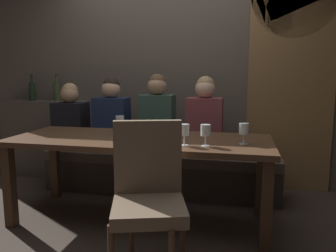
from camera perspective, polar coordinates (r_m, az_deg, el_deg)
name	(u,v)px	position (r m, az deg, el deg)	size (l,w,h in m)	color
ground	(141,220)	(3.05, -4.71, -15.80)	(9.00, 9.00, 0.00)	#382D26
back_wall_tiled	(170,55)	(3.96, 0.32, 12.14)	(6.00, 0.12, 3.00)	brown
arched_door	(292,66)	(3.84, 20.51, 9.69)	(0.90, 0.05, 2.55)	olive
back_counter	(47,138)	(4.46, -20.08, -1.99)	(1.10, 0.28, 0.95)	#494138
dining_table	(140,148)	(2.84, -4.87, -3.76)	(2.20, 0.84, 0.74)	#412B1C
banquette_bench	(160,172)	(3.60, -1.45, -7.99)	(2.50, 0.44, 0.45)	#312A23
chair_near_side	(148,189)	(2.12, -3.39, -10.76)	(0.55, 0.55, 0.98)	#4C3321
diner_redhead	(71,117)	(3.88, -16.43, 1.42)	(0.36, 0.24, 0.73)	black
diner_bearded	(112,116)	(3.64, -9.67, 1.69)	(0.36, 0.24, 0.80)	#192342
diner_far_end	(157,116)	(3.50, -1.88, 1.82)	(0.36, 0.24, 0.83)	#2D473D
diner_near_end	(205,118)	(3.40, 6.34, 1.36)	(0.36, 0.24, 0.81)	brown
wine_bottle_dark_red	(32,91)	(4.49, -22.34, 5.61)	(0.08, 0.08, 0.33)	black
wine_bottle_pale_label	(57,91)	(4.32, -18.56, 5.71)	(0.08, 0.08, 0.33)	#384728
wine_glass_end_left	(120,121)	(3.01, -8.27, 0.83)	(0.08, 0.08, 0.16)	silver
wine_glass_far_right	(244,129)	(2.61, 12.94, -0.54)	(0.08, 0.08, 0.16)	silver
wine_glass_near_left	(206,131)	(2.48, 6.50, -0.92)	(0.08, 0.08, 0.16)	silver
wine_glass_center_back	(184,130)	(2.49, 2.81, -0.76)	(0.08, 0.08, 0.16)	silver
dessert_plate	(141,139)	(2.69, -4.70, -2.26)	(0.19, 0.19, 0.05)	white
fork_on_table	(126,139)	(2.78, -7.31, -2.20)	(0.02, 0.17, 0.01)	silver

